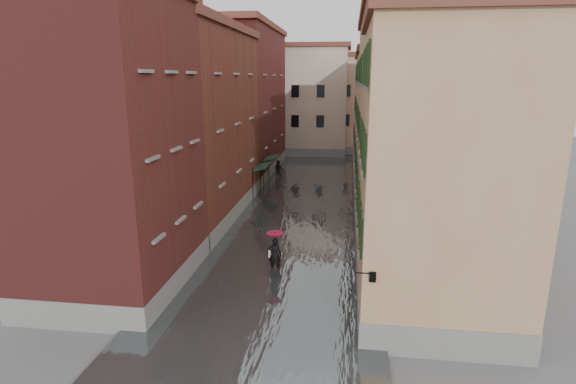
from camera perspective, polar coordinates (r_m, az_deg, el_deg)
The scene contains 16 objects.
ground at distance 22.71m, azimuth -1.62°, elevation -10.56°, with size 120.00×120.00×0.00m, color slate.
floodwater at distance 34.80m, azimuth 1.81°, elevation -1.43°, with size 10.00×60.00×0.20m, color #4E5356.
building_left_near at distance 21.27m, azimuth -21.71°, elevation 5.06°, with size 6.00×8.00×13.00m, color maroon.
building_left_mid at distance 31.27m, azimuth -11.87°, elevation 7.97°, with size 6.00×14.00×12.50m, color brown.
building_left_far at distance 45.59m, azimuth -5.61°, elevation 11.06°, with size 6.00×16.00×14.00m, color maroon.
building_right_near at distance 19.06m, azimuth 18.49°, elevation 2.07°, with size 6.00×8.00×11.50m, color #A67B55.
building_right_mid at distance 29.70m, azimuth 14.78°, elevation 7.97°, with size 6.00×14.00×13.00m, color tan.
building_right_far at distance 44.63m, azimuth 12.46°, elevation 9.12°, with size 6.00×16.00×11.50m, color #A67B55.
building_end_cream at distance 58.74m, azimuth 1.45°, elevation 11.36°, with size 12.00×9.00×13.00m, color beige.
building_end_pink at distance 60.48m, azimuth 10.32°, elevation 10.75°, with size 10.00×9.00×12.00m, color tan.
awning_near at distance 36.56m, azimuth -3.30°, elevation 3.15°, with size 1.09×3.24×2.80m.
awning_far at distance 40.60m, azimuth -2.19°, elevation 4.27°, with size 1.09×2.85×2.80m.
wall_lantern at distance 15.78m, azimuth 10.62°, elevation -10.46°, with size 0.71×0.22×0.35m.
window_planters at distance 20.57m, azimuth 9.42°, elevation -2.96°, with size 0.59×8.03×0.84m.
pedestrian_main at distance 22.71m, azimuth -1.67°, elevation -7.26°, with size 0.88×0.88×2.06m.
pedestrian_far at distance 43.22m, azimuth -1.21°, elevation 2.83°, with size 0.90×0.70×1.86m, color black.
Camera 1 is at (3.37, -20.32, 9.56)m, focal length 28.00 mm.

